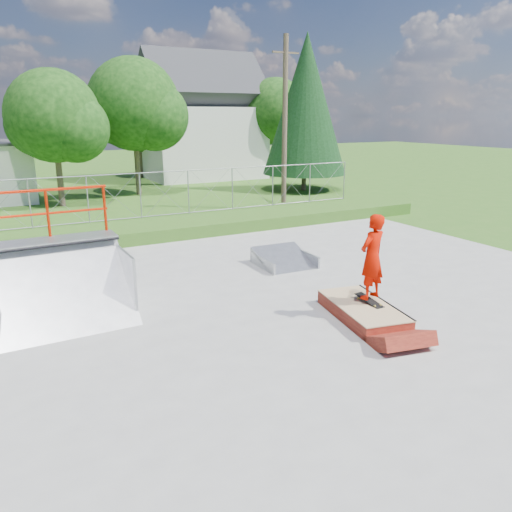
# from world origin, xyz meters

# --- Properties ---
(ground) EXTENTS (120.00, 120.00, 0.00)m
(ground) POSITION_xyz_m (0.00, 0.00, 0.00)
(ground) COLOR #32631C
(ground) RESTS_ON ground
(concrete_pad) EXTENTS (20.00, 16.00, 0.04)m
(concrete_pad) POSITION_xyz_m (0.00, 0.00, 0.02)
(concrete_pad) COLOR gray
(concrete_pad) RESTS_ON ground
(grass_berm) EXTENTS (24.00, 3.00, 0.50)m
(grass_berm) POSITION_xyz_m (0.00, 9.50, 0.25)
(grass_berm) COLOR #32631C
(grass_berm) RESTS_ON ground
(grind_box) EXTENTS (1.59, 2.56, 0.35)m
(grind_box) POSITION_xyz_m (1.85, -0.73, 0.18)
(grind_box) COLOR maroon
(grind_box) RESTS_ON concrete_pad
(quarter_pipe) EXTENTS (2.87, 2.45, 2.82)m
(quarter_pipe) POSITION_xyz_m (-4.07, 2.32, 1.41)
(quarter_pipe) COLOR #97999F
(quarter_pipe) RESTS_ON concrete_pad
(flat_bank_ramp) EXTENTS (1.63, 1.72, 0.48)m
(flat_bank_ramp) POSITION_xyz_m (2.44, 3.60, 0.24)
(flat_bank_ramp) COLOR #97999F
(flat_bank_ramp) RESTS_ON concrete_pad
(skateboard) EXTENTS (0.23, 0.80, 0.13)m
(skateboard) POSITION_xyz_m (2.03, -0.71, 0.40)
(skateboard) COLOR black
(skateboard) RESTS_ON grind_box
(skater) EXTENTS (0.79, 0.62, 1.91)m
(skater) POSITION_xyz_m (2.03, -0.71, 1.36)
(skater) COLOR #C80F00
(skater) RESTS_ON grind_box
(chain_link_fence) EXTENTS (20.00, 0.06, 1.80)m
(chain_link_fence) POSITION_xyz_m (0.00, 10.50, 1.40)
(chain_link_fence) COLOR gray
(chain_link_fence) RESTS_ON grass_berm
(gable_house) EXTENTS (8.40, 6.08, 8.94)m
(gable_house) POSITION_xyz_m (9.00, 26.00, 3.84)
(gable_house) COLOR silver
(gable_house) RESTS_ON ground
(utility_pole) EXTENTS (0.24, 0.24, 8.00)m
(utility_pole) POSITION_xyz_m (7.50, 12.00, 4.00)
(utility_pole) COLOR brown
(utility_pole) RESTS_ON ground
(tree_left_near) EXTENTS (4.76, 4.48, 6.65)m
(tree_left_near) POSITION_xyz_m (-1.75, 17.83, 4.24)
(tree_left_near) COLOR brown
(tree_left_near) RESTS_ON ground
(tree_center) EXTENTS (5.44, 5.12, 7.60)m
(tree_center) POSITION_xyz_m (2.78, 19.81, 4.85)
(tree_center) COLOR brown
(tree_center) RESTS_ON ground
(tree_right_far) EXTENTS (5.10, 4.80, 7.12)m
(tree_right_far) POSITION_xyz_m (14.27, 23.82, 4.54)
(tree_right_far) COLOR brown
(tree_right_far) RESTS_ON ground
(tree_back_mid) EXTENTS (4.08, 3.84, 5.70)m
(tree_back_mid) POSITION_xyz_m (5.21, 27.86, 3.63)
(tree_back_mid) COLOR brown
(tree_back_mid) RESTS_ON ground
(conifer_tree) EXTENTS (5.04, 5.04, 9.10)m
(conifer_tree) POSITION_xyz_m (12.00, 17.00, 5.05)
(conifer_tree) COLOR brown
(conifer_tree) RESTS_ON ground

